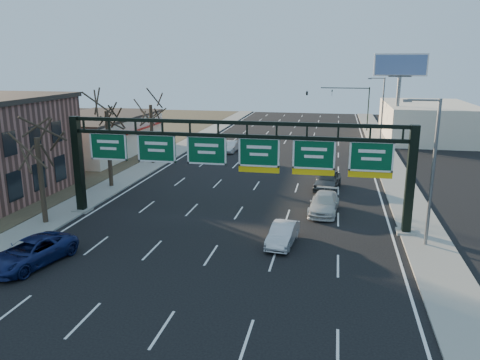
% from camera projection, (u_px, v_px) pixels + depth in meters
% --- Properties ---
extents(ground, '(160.00, 160.00, 0.00)m').
position_uv_depth(ground, '(202.00, 269.00, 25.59)').
color(ground, black).
rests_on(ground, ground).
extents(sidewalk_left, '(3.00, 120.00, 0.12)m').
position_uv_depth(sidewalk_left, '(134.00, 173.00, 47.04)').
color(sidewalk_left, gray).
rests_on(sidewalk_left, ground).
extents(sidewalk_right, '(3.00, 120.00, 0.12)m').
position_uv_depth(sidewalk_right, '(400.00, 187.00, 42.07)').
color(sidewalk_right, gray).
rests_on(sidewalk_right, ground).
extents(dirt_strip_left, '(21.00, 120.00, 0.06)m').
position_uv_depth(dirt_strip_left, '(27.00, 168.00, 49.42)').
color(dirt_strip_left, '#473D2B').
rests_on(dirt_strip_left, ground).
extents(lane_markings, '(21.60, 120.00, 0.01)m').
position_uv_depth(lane_markings, '(260.00, 180.00, 44.57)').
color(lane_markings, white).
rests_on(lane_markings, ground).
extents(sign_gantry, '(24.60, 1.20, 7.20)m').
position_uv_depth(sign_gantry, '(235.00, 158.00, 32.00)').
color(sign_gantry, black).
rests_on(sign_gantry, ground).
extents(cream_strip, '(10.90, 18.40, 4.70)m').
position_uv_depth(cream_strip, '(97.00, 135.00, 56.70)').
color(cream_strip, beige).
rests_on(cream_strip, ground).
extents(building_right_distant, '(12.00, 20.00, 5.00)m').
position_uv_depth(building_right_distant, '(427.00, 121.00, 68.53)').
color(building_right_distant, beige).
rests_on(building_right_distant, ground).
extents(tree_gantry, '(3.60, 3.60, 8.48)m').
position_uv_depth(tree_gantry, '(35.00, 122.00, 31.06)').
color(tree_gantry, '#2D2219').
rests_on(tree_gantry, sidewalk_left).
extents(tree_mid, '(3.60, 3.60, 9.24)m').
position_uv_depth(tree_mid, '(105.00, 99.00, 40.36)').
color(tree_mid, '#2D2219').
rests_on(tree_mid, sidewalk_left).
extents(tree_far, '(3.60, 3.60, 8.86)m').
position_uv_depth(tree_far, '(150.00, 95.00, 49.94)').
color(tree_far, '#2D2219').
rests_on(tree_far, sidewalk_left).
extents(streetlight_near, '(2.15, 0.22, 9.00)m').
position_uv_depth(streetlight_near, '(431.00, 166.00, 27.60)').
color(streetlight_near, slate).
rests_on(streetlight_near, sidewalk_right).
extents(streetlight_far, '(2.15, 0.22, 9.00)m').
position_uv_depth(streetlight_far, '(381.00, 109.00, 59.86)').
color(streetlight_far, slate).
rests_on(streetlight_far, sidewalk_right).
extents(billboard_right, '(7.00, 0.50, 12.00)m').
position_uv_depth(billboard_right, '(400.00, 76.00, 63.10)').
color(billboard_right, slate).
rests_on(billboard_right, ground).
extents(traffic_signal_mast, '(10.16, 0.54, 7.00)m').
position_uv_depth(traffic_signal_mast, '(330.00, 96.00, 75.31)').
color(traffic_signal_mast, black).
rests_on(traffic_signal_mast, ground).
extents(car_blue_suv, '(3.58, 5.74, 1.48)m').
position_uv_depth(car_blue_suv, '(31.00, 252.00, 26.04)').
color(car_blue_suv, navy).
rests_on(car_blue_suv, ground).
extents(car_silver_sedan, '(1.84, 4.15, 1.32)m').
position_uv_depth(car_silver_sedan, '(283.00, 234.00, 28.94)').
color(car_silver_sedan, '#B8B8BD').
rests_on(car_silver_sedan, ground).
extents(car_white_wagon, '(2.39, 5.10, 1.44)m').
position_uv_depth(car_white_wagon, '(324.00, 203.00, 34.99)').
color(car_white_wagon, silver).
rests_on(car_white_wagon, ground).
extents(car_grey_far, '(2.68, 5.10, 1.66)m').
position_uv_depth(car_grey_far, '(327.00, 180.00, 41.49)').
color(car_grey_far, '#3A3D3F').
rests_on(car_grey_far, ground).
extents(car_silver_distant, '(1.60, 4.10, 1.33)m').
position_uv_depth(car_silver_distant, '(231.00, 147.00, 58.24)').
color(car_silver_distant, '#BBBBC0').
rests_on(car_silver_distant, ground).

